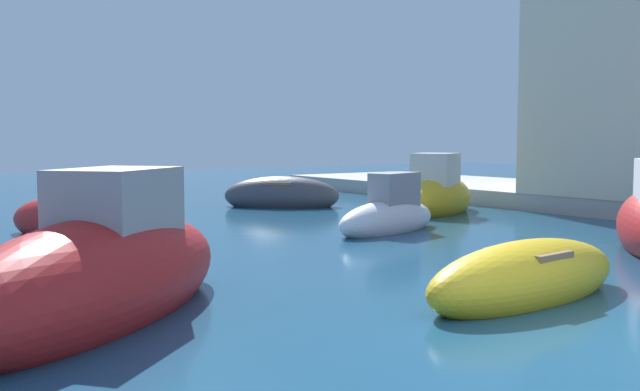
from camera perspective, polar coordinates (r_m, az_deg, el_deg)
ground at (r=7.51m, az=23.49°, el=-11.68°), size 80.00×80.00×0.00m
moored_boat_1 at (r=15.66m, az=5.64°, el=-1.63°), size 3.48×1.87×1.51m
moored_boat_3 at (r=19.84m, az=9.63°, el=0.00°), size 3.91×2.94×1.97m
moored_boat_4 at (r=21.35m, az=-3.15°, el=-0.01°), size 3.59×3.27×1.21m
moored_boat_5 at (r=8.51m, az=-17.46°, el=-6.16°), size 4.93×4.57×2.06m
moored_boat_10 at (r=15.85m, az=-19.71°, el=-2.00°), size 2.63×3.36×1.10m
moored_boat_11 at (r=9.40m, az=16.52°, el=-6.50°), size 3.70×1.38×0.99m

